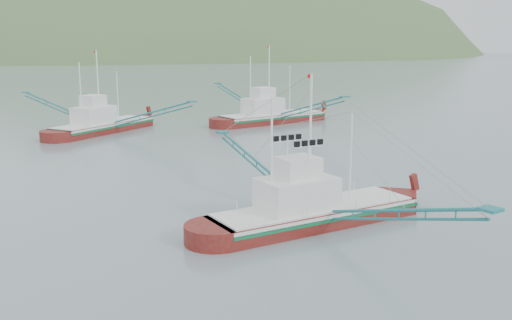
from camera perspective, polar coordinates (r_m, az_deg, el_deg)
ground at (r=36.32m, az=5.36°, el=-6.53°), size 1200.00×1200.00×0.00m
main_boat at (r=36.13m, az=5.63°, el=-4.20°), size 14.19×25.33×10.26m
bg_boat_right at (r=82.17m, az=1.47°, el=4.86°), size 16.32×29.39×11.89m
bg_boat_far at (r=76.00m, az=-15.16°, el=4.44°), size 17.36×25.87×11.23m
headland_right at (r=526.54m, az=-4.37°, el=10.34°), size 684.00×432.00×306.00m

